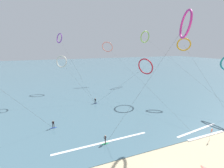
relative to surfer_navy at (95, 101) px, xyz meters
The scene contains 15 objects.
sea_water 74.80m from the surfer_navy, 88.90° to the left, with size 400.00×200.00×0.08m, color slate.
surfer_navy is the anchor object (origin of this frame).
surfer_emerald 20.96m from the surfer_navy, 100.83° to the right, with size 1.40×0.62×1.70m.
surfer_cobalt 16.68m from the surfer_navy, 137.89° to the right, with size 1.40×0.63×1.70m.
kite_crimson 18.68m from the surfer_navy, ahead, with size 17.41×5.56×13.54m.
kite_ivory 23.41m from the surfer_navy, 111.21° to the left, with size 9.76×21.46×13.63m.
kite_magenta 31.03m from the surfer_navy, 55.58° to the right, with size 18.91×5.45×24.03m.
kite_violet 23.30m from the surfer_navy, 126.57° to the left, with size 9.42×12.87×21.16m.
kite_amber 32.84m from the surfer_navy, ahead, with size 4.48×21.52×19.68m.
kite_lime 43.36m from the surfer_navy, 35.89° to the left, with size 5.56×48.24×23.97m.
kite_coral 33.57m from the surfer_navy, 62.67° to the left, with size 5.23×51.76×19.07m.
beach_flag 30.37m from the surfer_navy, 61.11° to the right, with size 0.47×0.12×2.38m.
wave_crest_near 29.58m from the surfer_navy, 58.82° to the right, with size 9.41×0.50×0.12m, color white.
wave_crest_mid 27.77m from the surfer_navy, 56.43° to the right, with size 11.79×0.50×0.12m, color white.
wave_crest_far 20.63m from the surfer_navy, 101.84° to the right, with size 17.86×0.50×0.12m, color white.
Camera 1 is at (-13.53, -12.65, 17.14)m, focal length 25.63 mm.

